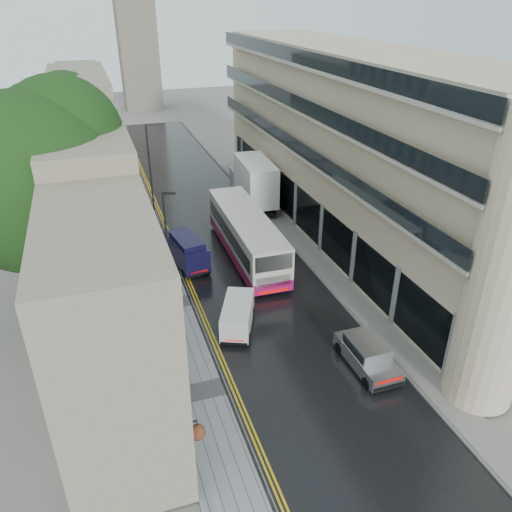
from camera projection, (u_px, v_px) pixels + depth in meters
road at (225, 238)px, 40.20m from camera, size 9.00×85.00×0.02m
left_sidewalk at (152, 248)px, 38.54m from camera, size 2.70×85.00×0.12m
right_sidewalk at (287, 229)px, 41.70m from camera, size 1.80×85.00×0.12m
old_shop_row at (90, 169)px, 36.86m from camera, size 4.50×56.00×12.00m
modern_block at (356, 147)px, 38.58m from camera, size 8.00×40.00×14.00m
tree_near at (36, 212)px, 27.17m from camera, size 10.56×10.56×13.89m
tree_far at (51, 158)px, 38.49m from camera, size 9.24×9.24×12.46m
cream_bus at (243, 259)px, 33.51m from camera, size 2.98×12.23×3.32m
white_lorry at (246, 191)px, 43.49m from camera, size 3.04×8.70×4.50m
silver_hatchback at (368, 376)px, 24.58m from camera, size 1.88×4.22×1.58m
white_van at (222, 328)px, 27.95m from camera, size 2.97×4.10×1.70m
navy_van at (183, 262)px, 34.20m from camera, size 2.55×4.83×2.34m
pedestrian at (162, 309)px, 29.53m from camera, size 0.70×0.58×1.65m
lamp_post_near at (167, 247)px, 30.69m from camera, size 0.81×0.47×7.14m
lamp_post_far at (150, 173)px, 41.70m from camera, size 0.92×0.23×8.13m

